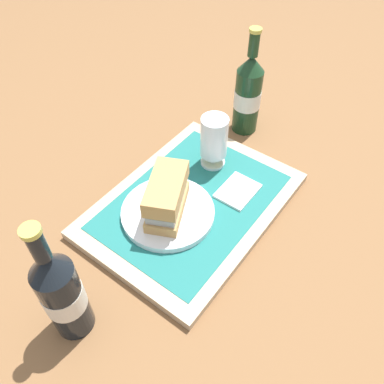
{
  "coord_description": "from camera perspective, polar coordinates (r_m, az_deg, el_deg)",
  "views": [
    {
      "loc": [
        -0.44,
        -0.33,
        0.65
      ],
      "look_at": [
        0.0,
        0.0,
        0.05
      ],
      "focal_mm": 37.07,
      "sensor_mm": 36.0,
      "label": 1
    }
  ],
  "objects": [
    {
      "name": "second_bottle",
      "position": [
        0.65,
        -18.25,
        -13.62
      ],
      "size": [
        0.07,
        0.07,
        0.27
      ],
      "color": "black",
      "rests_on": "ground_plane"
    },
    {
      "name": "tray",
      "position": [
        0.84,
        0.0,
        -1.82
      ],
      "size": [
        0.44,
        0.32,
        0.02
      ],
      "primitive_type": "cube",
      "color": "tan",
      "rests_on": "ground_plane"
    },
    {
      "name": "napkin_folded",
      "position": [
        0.86,
        6.61,
        0.17
      ],
      "size": [
        0.09,
        0.07,
        0.01
      ],
      "primitive_type": "cube",
      "color": "white",
      "rests_on": "placemat"
    },
    {
      "name": "plate",
      "position": [
        0.81,
        -3.49,
        -2.94
      ],
      "size": [
        0.19,
        0.19,
        0.01
      ],
      "primitive_type": "cylinder",
      "color": "white",
      "rests_on": "placemat"
    },
    {
      "name": "placemat",
      "position": [
        0.84,
        0.0,
        -1.35
      ],
      "size": [
        0.38,
        0.27,
        0.0
      ],
      "primitive_type": "cube",
      "color": "#1E6B66",
      "rests_on": "tray"
    },
    {
      "name": "ground_plane",
      "position": [
        0.85,
        0.0,
        -2.26
      ],
      "size": [
        3.0,
        3.0,
        0.0
      ],
      "primitive_type": "plane",
      "color": "brown"
    },
    {
      "name": "sandwich",
      "position": [
        0.77,
        -3.6,
        -0.4
      ],
      "size": [
        0.14,
        0.11,
        0.08
      ],
      "rotation": [
        0.0,
        0.0,
        0.45
      ],
      "color": "tan",
      "rests_on": "plate"
    },
    {
      "name": "beer_glass",
      "position": [
        0.87,
        3.18,
        7.62
      ],
      "size": [
        0.06,
        0.06,
        0.12
      ],
      "color": "silver",
      "rests_on": "placemat"
    },
    {
      "name": "beer_bottle",
      "position": [
        0.99,
        8.04,
        13.84
      ],
      "size": [
        0.07,
        0.07,
        0.27
      ],
      "color": "#19381E",
      "rests_on": "ground_plane"
    }
  ]
}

